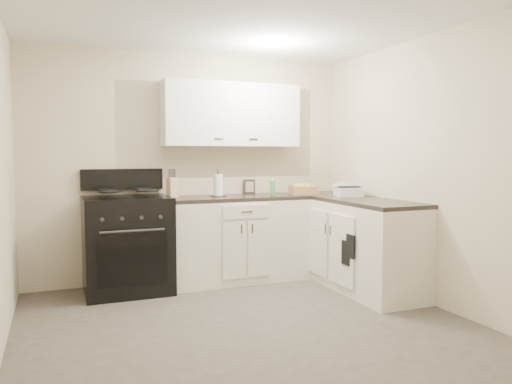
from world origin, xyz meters
name	(u,v)px	position (x,y,z in m)	size (l,w,h in m)	color
floor	(250,328)	(0.00, 0.00, 0.00)	(3.60, 3.60, 0.00)	#473F38
ceiling	(250,11)	(0.00, 0.00, 2.50)	(3.60, 3.60, 0.00)	white
wall_back	(192,168)	(0.00, 1.80, 1.25)	(3.60, 3.60, 0.00)	beige
wall_right	(431,171)	(1.80, 0.00, 1.25)	(3.60, 3.60, 0.00)	beige
wall_front	(394,188)	(0.00, -1.80, 1.25)	(3.60, 3.60, 0.00)	beige
base_cabinets_back	(237,240)	(0.43, 1.50, 0.45)	(1.55, 0.60, 0.90)	silver
base_cabinets_right	(352,243)	(1.50, 0.85, 0.45)	(0.60, 1.90, 0.90)	silver
countertop_back	(236,198)	(0.43, 1.50, 0.92)	(1.55, 0.60, 0.04)	black
countertop_right	(352,199)	(1.50, 0.85, 0.92)	(0.60, 1.90, 0.04)	black
upper_cabinets	(232,115)	(0.43, 1.65, 1.84)	(1.55, 0.30, 0.70)	white
stove	(127,247)	(-0.77, 1.48, 0.46)	(0.85, 0.72, 1.03)	black
knife_block	(172,187)	(-0.27, 1.60, 1.05)	(0.10, 0.09, 0.21)	tan
paper_towel	(218,185)	(0.22, 1.52, 1.06)	(0.10, 0.10, 0.24)	white
soap_bottle	(273,188)	(0.84, 1.46, 1.02)	(0.06, 0.06, 0.17)	green
picture_frame	(249,187)	(0.67, 1.73, 1.02)	(0.13, 0.02, 0.17)	black
wicker_basket	(303,190)	(1.21, 1.42, 0.99)	(0.29, 0.20, 0.10)	tan
countertop_grill	(348,192)	(1.55, 1.00, 0.99)	(0.27, 0.25, 0.10)	white
oven_mitt_near	(350,246)	(1.18, 0.37, 0.52)	(0.02, 0.13, 0.23)	black
oven_mitt_far	(346,253)	(1.18, 0.45, 0.44)	(0.02, 0.14, 0.24)	black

